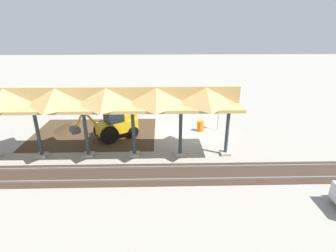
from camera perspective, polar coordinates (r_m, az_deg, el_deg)
name	(u,v)px	position (r m, az deg, el deg)	size (l,w,h in m)	color
ground_plane	(191,134)	(22.11, 4.94, -1.70)	(120.00, 120.00, 0.00)	gray
dirt_work_zone	(95,133)	(22.96, -15.66, -1.54)	(10.14, 7.00, 0.01)	#42301E
platform_canopy	(107,98)	(17.40, -13.21, 5.88)	(17.23, 3.20, 4.90)	#9E998E
rail_tracks	(201,173)	(16.54, 7.30, -10.21)	(60.00, 2.58, 0.15)	slate
stop_sign	(219,111)	(22.58, 10.97, 3.30)	(0.71, 0.33, 2.46)	gray
backhoe	(115,123)	(21.20, -11.48, 0.59)	(4.91, 3.83, 2.82)	#EAB214
dirt_mound	(73,130)	(24.35, -19.92, -0.74)	(6.37, 6.37, 1.59)	#42301E
traffic_barrel	(200,126)	(22.60, 7.06, -0.02)	(0.56, 0.56, 0.90)	orange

